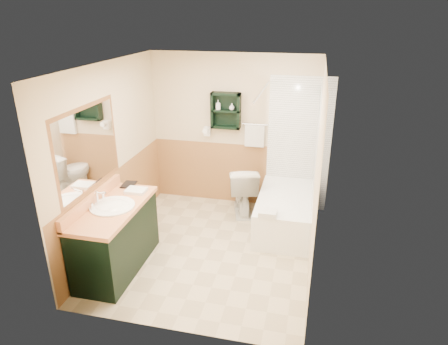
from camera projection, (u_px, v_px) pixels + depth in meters
The scene contains 25 objects.
floor at pixel (210, 249), 5.35m from camera, with size 3.00×3.00×0.00m, color beige.
back_wall at pixel (233, 131), 6.27m from camera, with size 2.60×0.04×2.40m, color beige.
left_wall at pixel (110, 157), 5.17m from camera, with size 0.04×3.00×2.40m, color beige.
right_wall at pixel (318, 175), 4.62m from camera, with size 0.04×3.00×2.40m, color beige.
ceiling at pixel (207, 63), 4.43m from camera, with size 2.60×3.00×0.04m, color white.
wainscot_left at pixel (118, 206), 5.42m from camera, with size 2.98×2.98×1.00m, color #B9794B, non-canonical shape.
wainscot_back at pixel (233, 173), 6.50m from camera, with size 2.58×2.58×1.00m, color #B9794B, non-canonical shape.
mirror_frame at pixel (88, 149), 4.55m from camera, with size 1.30×1.30×1.00m, color brown, non-canonical shape.
mirror_glass at pixel (89, 149), 4.55m from camera, with size 1.20×1.20×0.90m, color white, non-canonical shape.
tile_right at pixel (315, 164), 5.36m from camera, with size 1.50×1.50×2.10m, color white, non-canonical shape.
tile_back at pixel (299, 146), 6.07m from camera, with size 0.95×0.95×2.10m, color white, non-canonical shape.
tile_accent at pixel (320, 101), 5.04m from camera, with size 1.50×1.50×0.10m, color #134434, non-canonical shape.
wall_shelf at pixel (226, 111), 6.05m from camera, with size 0.45×0.15×0.55m, color black.
hair_dryer at pixel (207, 131), 6.27m from camera, with size 0.10×0.24×0.18m, color white, non-canonical shape.
towel_bar at pixel (255, 124), 6.07m from camera, with size 0.40×0.06×0.40m, color silver, non-canonical shape.
curtain_rod at pixel (262, 91), 5.16m from camera, with size 0.03×0.03×1.60m, color silver.
shower_curtain at pixel (262, 149), 5.64m from camera, with size 1.05×1.05×1.70m, color beige, non-canonical shape.
vanity at pixel (116, 238), 4.81m from camera, with size 0.59×1.32×0.84m, color black.
bathtub at pixel (285, 211), 5.79m from camera, with size 0.77×1.50×0.51m, color white.
toilet at pixel (242, 189), 6.20m from camera, with size 0.44×0.78×0.77m, color white.
counter_towel at pixel (136, 191), 5.02m from camera, with size 0.25×0.20×0.04m, color silver.
vanity_book at pixel (122, 177), 5.19m from camera, with size 0.17×0.02×0.23m, color black.
tub_towel at pixel (268, 213), 5.12m from camera, with size 0.23×0.19×0.07m, color silver.
soap_bottle_a at pixel (218, 107), 6.05m from camera, with size 0.06×0.14×0.07m, color white.
soap_bottle_b at pixel (232, 107), 6.00m from camera, with size 0.08×0.10×0.08m, color white.
Camera 1 is at (1.20, -4.40, 2.97)m, focal length 32.00 mm.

